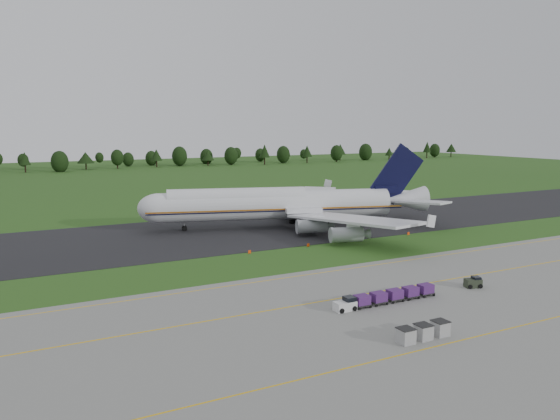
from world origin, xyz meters
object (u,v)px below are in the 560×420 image
edge_markers (335,242)px  baggage_train (385,297)px  aircraft (282,204)px  utility_cart (473,283)px  uld_row (423,332)px

edge_markers → baggage_train: bearing=-113.2°
aircraft → utility_cart: size_ratio=26.47×
edge_markers → utility_cart: bearing=-88.1°
uld_row → baggage_train: bearing=71.3°
aircraft → edge_markers: aircraft is taller
aircraft → baggage_train: bearing=-103.7°
aircraft → edge_markers: (1.30, -19.99, -5.09)m
utility_cart → uld_row: (-19.38, -11.33, 0.23)m
baggage_train → uld_row: size_ratio=2.38×
utility_cart → uld_row: size_ratio=0.39×
utility_cart → edge_markers: 33.79m
utility_cart → uld_row: 22.45m
uld_row → utility_cart: bearing=30.3°
utility_cart → edge_markers: utility_cart is taller
aircraft → utility_cart: bearing=-87.4°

